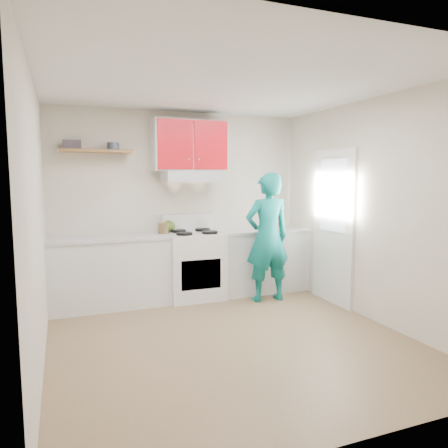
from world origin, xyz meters
name	(u,v)px	position (x,y,z in m)	size (l,w,h in m)	color
floor	(230,338)	(0.00, 0.00, 0.00)	(3.80, 3.80, 0.00)	brown
ceiling	(230,84)	(0.00, 0.00, 2.60)	(3.60, 3.80, 0.04)	white
back_wall	(180,204)	(0.00, 1.90, 1.30)	(3.60, 0.04, 2.60)	beige
front_wall	(349,244)	(0.00, -1.90, 1.30)	(3.60, 0.04, 2.60)	beige
left_wall	(37,223)	(-1.80, 0.00, 1.30)	(0.04, 3.80, 2.60)	beige
right_wall	(372,210)	(1.80, 0.00, 1.30)	(0.04, 3.80, 2.60)	beige
door	(334,227)	(1.78, 0.70, 1.02)	(0.05, 0.85, 2.05)	white
door_glass	(333,195)	(1.75, 0.70, 1.45)	(0.01, 0.55, 0.95)	white
counter_left	(110,272)	(-1.04, 1.60, 0.45)	(1.52, 0.60, 0.90)	silver
counter_right	(260,260)	(1.14, 1.60, 0.45)	(1.32, 0.60, 0.90)	silver
stove	(194,265)	(0.10, 1.57, 0.46)	(0.76, 0.65, 0.92)	white
range_hood	(191,176)	(0.10, 1.68, 1.70)	(0.76, 0.44, 0.15)	silver
upper_cabinets	(190,146)	(0.10, 1.73, 2.12)	(1.02, 0.33, 0.70)	red
shelf	(96,151)	(-1.15, 1.75, 2.02)	(0.90, 0.30, 0.04)	brown
books	(72,145)	(-1.44, 1.79, 2.10)	(0.22, 0.16, 0.12)	#423B43
tin	(113,146)	(-0.93, 1.74, 2.08)	(0.16, 0.16, 0.09)	#333D4C
kettle	(168,226)	(-0.20, 1.82, 1.00)	(0.19, 0.19, 0.16)	#4B6E1E
crock	(164,229)	(-0.31, 1.64, 0.98)	(0.14, 0.14, 0.17)	brown
cutting_board	(258,230)	(1.10, 1.59, 0.91)	(0.29, 0.21, 0.02)	olive
silicone_mat	(274,229)	(1.38, 1.64, 0.90)	(0.29, 0.24, 0.01)	red
person	(267,237)	(0.99, 1.09, 0.87)	(0.64, 0.42, 1.75)	#0D7670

